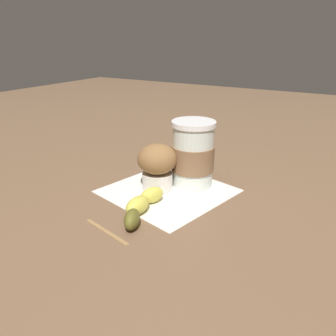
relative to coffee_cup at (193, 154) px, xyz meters
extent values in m
plane|color=brown|center=(0.06, -0.03, -0.07)|extent=(3.00, 3.00, 0.00)
cube|color=white|center=(0.06, -0.03, -0.07)|extent=(0.27, 0.27, 0.00)
cylinder|color=silver|center=(0.00, 0.00, 0.00)|extent=(0.09, 0.09, 0.13)
cylinder|color=white|center=(0.00, 0.00, 0.07)|extent=(0.09, 0.09, 0.01)
cylinder|color=#846042|center=(0.00, 0.00, -0.01)|extent=(0.09, 0.09, 0.05)
cylinder|color=white|center=(0.06, -0.05, -0.05)|extent=(0.06, 0.06, 0.03)
ellipsoid|color=olive|center=(0.06, -0.05, 0.00)|extent=(0.08, 0.08, 0.06)
ellipsoid|color=#D6CC4C|center=(0.12, -0.03, -0.05)|extent=(0.05, 0.04, 0.03)
ellipsoid|color=#D6CC4C|center=(0.17, -0.03, -0.05)|extent=(0.06, 0.03, 0.03)
ellipsoid|color=brown|center=(0.21, -0.01, -0.05)|extent=(0.05, 0.04, 0.03)
cube|color=#9E7547|center=(0.24, -0.04, -0.07)|extent=(0.03, 0.11, 0.00)
camera|label=1|loc=(0.59, 0.28, 0.23)|focal=35.00mm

